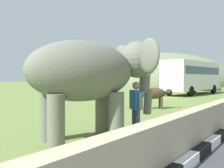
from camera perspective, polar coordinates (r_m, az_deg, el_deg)
barrier_parapet at (r=4.32m, az=10.15°, el=-15.63°), size 28.00×0.36×1.00m
elephant at (r=6.73m, az=-4.44°, el=2.72°), size 4.03×3.24×2.93m
person_handler at (r=7.18m, az=5.84°, el=-5.29°), size 0.40×0.60×1.66m
bus_white at (r=26.85m, az=19.00°, el=2.04°), size 9.57×3.37×3.50m
bus_red at (r=39.37m, az=20.85°, el=1.81°), size 9.72×4.70×3.50m
cow_near at (r=13.65m, az=10.16°, el=-2.35°), size 1.64×1.63×1.23m
hill_east at (r=62.96m, az=11.90°, el=-0.19°), size 46.15×36.92×16.33m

